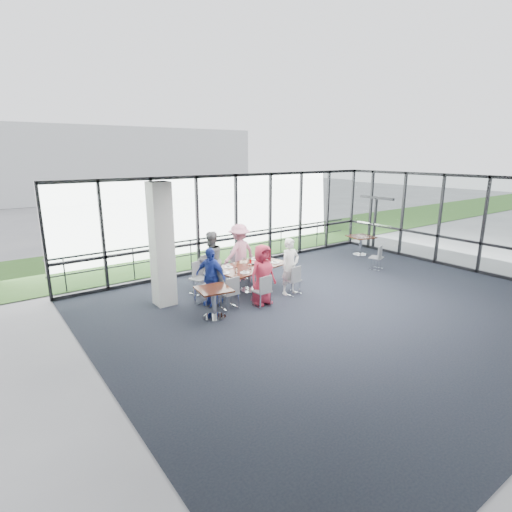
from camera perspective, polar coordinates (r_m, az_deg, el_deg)
floor at (r=10.64m, az=12.39°, el=-7.28°), size 12.00×10.00×0.02m
ceiling at (r=9.93m, az=13.40°, el=10.20°), size 12.00×10.00×0.04m
wall_left at (r=7.00m, az=-21.70°, el=-5.56°), size 0.10×10.00×3.20m
curtain_wall_back at (r=13.88m, az=-2.86°, el=5.04°), size 12.00×0.10×3.20m
curtain_wall_right at (r=15.15m, az=28.04°, el=4.16°), size 0.10×10.00×3.20m
exit_door at (r=17.17m, az=16.60°, el=4.42°), size 0.12×1.60×2.10m
structural_column at (r=10.47m, az=-13.32°, el=1.55°), size 0.50×0.50×3.20m
apron at (r=18.50m, az=-11.37°, el=2.05°), size 80.00×70.00×0.02m
grass_strip at (r=16.74m, az=-8.46°, el=0.98°), size 80.00×5.00×0.01m
hangar_main at (r=40.14m, az=-20.02°, el=12.41°), size 24.00×10.00×6.00m
guard_rail at (r=14.59m, az=-4.11°, el=1.09°), size 12.00×0.06×0.06m
main_table at (r=11.45m, az=-0.89°, el=-1.90°), size 2.39×1.64×0.75m
side_table_left at (r=9.63m, az=-6.04°, el=-5.37°), size 0.88×0.88×0.75m
side_table_right at (r=16.04m, az=14.77°, el=2.36°), size 1.02×1.02×0.75m
diner_near_left at (r=10.42m, az=0.92°, el=-2.65°), size 0.82×0.56×1.61m
diner_near_right at (r=11.20m, az=4.89°, el=-1.49°), size 0.60×0.45×1.60m
diner_far_left at (r=11.67m, az=-6.48°, el=-0.62°), size 0.84×0.53×1.70m
diner_far_right at (r=12.35m, az=-2.39°, el=0.50°), size 1.23×0.75×1.78m
diner_end at (r=10.43m, az=-6.53°, el=-2.92°), size 0.83×1.03×1.54m
chair_main_nl at (r=10.36m, az=0.80°, el=-5.02°), size 0.43×0.43×0.83m
chair_main_nr at (r=11.28m, az=5.21°, el=-3.46°), size 0.45×0.45×0.82m
chair_main_fl at (r=11.82m, az=-6.78°, el=-2.36°), size 0.55×0.55×0.94m
chair_main_fr at (r=12.57m, az=-2.52°, el=-1.35°), size 0.48×0.48×0.89m
chair_main_end at (r=10.51m, az=-6.83°, el=-4.43°), size 0.61×0.61×0.97m
chair_spare_la at (r=10.24m, az=-3.88°, el=-5.24°), size 0.42×0.42×0.85m
chair_spare_lb at (r=11.38m, az=-8.14°, el=-3.23°), size 0.54×0.54×0.88m
chair_spare_r at (r=14.21m, az=16.82°, el=-0.20°), size 0.53×0.53×0.84m
plate_nl at (r=10.74m, az=-1.61°, el=-2.39°), size 0.26×0.26×0.01m
plate_nr at (r=11.72m, az=2.75°, el=-0.95°), size 0.26×0.26×0.01m
plate_fl at (r=11.26m, az=-3.94°, el=-1.61°), size 0.26×0.26×0.01m
plate_fr at (r=12.10m, az=-0.27°, el=-0.44°), size 0.28×0.28×0.01m
plate_end at (r=10.75m, az=-4.51°, el=-2.41°), size 0.28×0.28×0.01m
tumbler_a at (r=11.06m, az=-0.87°, el=-1.54°), size 0.07×0.07×0.14m
tumbler_b at (r=11.47m, az=0.72°, el=-0.93°), size 0.08×0.08×0.15m
tumbler_c at (r=11.68m, az=-1.77°, el=-0.66°), size 0.07×0.07×0.15m
tumbler_d at (r=10.72m, az=-2.87°, el=-2.06°), size 0.08×0.08×0.15m
menu_a at (r=10.96m, az=0.37°, el=-2.06°), size 0.32×0.26×0.00m
menu_b at (r=11.90m, az=3.03°, el=-0.74°), size 0.35×0.27×0.00m
menu_c at (r=11.81m, az=-1.80°, el=-0.85°), size 0.35×0.38×0.00m
condiment_caddy at (r=11.47m, az=-0.52°, el=-1.21°), size 0.10×0.07×0.04m
ketchup_bottle at (r=11.40m, az=-0.77°, el=-0.95°), size 0.06×0.06×0.18m
green_bottle at (r=11.49m, az=-0.79°, el=-0.77°), size 0.05×0.05×0.20m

